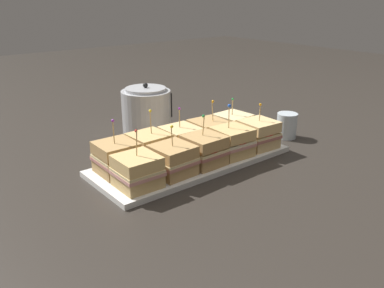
% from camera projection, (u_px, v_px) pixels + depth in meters
% --- Properties ---
extents(ground_plane, '(6.00, 6.00, 0.00)m').
position_uv_depth(ground_plane, '(192.00, 163.00, 1.38)').
color(ground_plane, '#2D2823').
extents(serving_platter, '(0.68, 0.28, 0.02)m').
position_uv_depth(serving_platter, '(192.00, 161.00, 1.37)').
color(serving_platter, white).
rests_on(serving_platter, ground_plane).
extents(sandwich_front_far_left, '(0.12, 0.12, 0.17)m').
position_uv_depth(sandwich_front_far_left, '(137.00, 171.00, 1.16)').
color(sandwich_front_far_left, tan).
rests_on(sandwich_front_far_left, serving_platter).
extents(sandwich_front_left, '(0.13, 0.13, 0.16)m').
position_uv_depth(sandwich_front_left, '(173.00, 160.00, 1.24)').
color(sandwich_front_left, tan).
rests_on(sandwich_front_left, serving_platter).
extents(sandwich_front_center, '(0.12, 0.12, 0.17)m').
position_uv_depth(sandwich_front_center, '(205.00, 150.00, 1.31)').
color(sandwich_front_center, tan).
rests_on(sandwich_front_center, serving_platter).
extents(sandwich_front_right, '(0.13, 0.13, 0.18)m').
position_uv_depth(sandwich_front_right, '(232.00, 142.00, 1.38)').
color(sandwich_front_right, tan).
rests_on(sandwich_front_right, serving_platter).
extents(sandwich_front_far_right, '(0.13, 0.13, 0.16)m').
position_uv_depth(sandwich_front_far_right, '(258.00, 134.00, 1.46)').
color(sandwich_front_far_right, '#DBB77A').
rests_on(sandwich_front_far_right, serving_platter).
extents(sandwich_back_far_left, '(0.12, 0.12, 0.17)m').
position_uv_depth(sandwich_back_far_left, '(116.00, 157.00, 1.25)').
color(sandwich_back_far_left, tan).
rests_on(sandwich_back_far_left, serving_platter).
extents(sandwich_back_left, '(0.12, 0.12, 0.18)m').
position_uv_depth(sandwich_back_left, '(149.00, 148.00, 1.32)').
color(sandwich_back_left, tan).
rests_on(sandwich_back_left, serving_platter).
extents(sandwich_back_center, '(0.12, 0.12, 0.16)m').
position_uv_depth(sandwich_back_center, '(180.00, 140.00, 1.40)').
color(sandwich_back_center, '#DBB77A').
rests_on(sandwich_back_center, serving_platter).
extents(sandwich_back_right, '(0.13, 0.13, 0.17)m').
position_uv_depth(sandwich_back_right, '(208.00, 133.00, 1.47)').
color(sandwich_back_right, tan).
rests_on(sandwich_back_right, serving_platter).
extents(sandwich_back_far_right, '(0.13, 0.13, 0.16)m').
position_uv_depth(sandwich_back_far_right, '(233.00, 126.00, 1.55)').
color(sandwich_back_far_right, beige).
rests_on(sandwich_back_far_right, serving_platter).
extents(kettle_steel, '(0.22, 0.20, 0.20)m').
position_uv_depth(kettle_steel, '(147.00, 110.00, 1.66)').
color(kettle_steel, '#B7BABF').
rests_on(kettle_steel, ground_plane).
extents(drinking_glass, '(0.08, 0.08, 0.10)m').
position_uv_depth(drinking_glass, '(287.00, 126.00, 1.60)').
color(drinking_glass, silver).
rests_on(drinking_glass, ground_plane).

